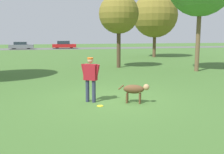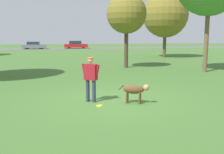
% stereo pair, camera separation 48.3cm
% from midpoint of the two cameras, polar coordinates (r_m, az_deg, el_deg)
% --- Properties ---
extents(ground_plane, '(120.00, 120.00, 0.00)m').
position_cam_midpoint_polar(ground_plane, '(9.60, 0.97, -4.92)').
color(ground_plane, '#426B2D').
extents(far_road_strip, '(120.00, 6.00, 0.01)m').
position_cam_midpoint_polar(far_road_strip, '(46.33, -8.10, 6.18)').
color(far_road_strip, '#5B5B59').
rests_on(far_road_strip, ground_plane).
extents(person, '(0.63, 0.47, 1.57)m').
position_cam_midpoint_polar(person, '(9.12, -3.16, 0.26)').
color(person, '#2D334C').
rests_on(person, ground_plane).
extents(dog, '(1.04, 0.60, 0.68)m').
position_cam_midpoint_polar(dog, '(9.04, 6.61, -2.82)').
color(dog, brown).
rests_on(dog, ground_plane).
extents(frisbee, '(0.22, 0.22, 0.02)m').
position_cam_midpoint_polar(frisbee, '(8.74, -1.18, -6.28)').
color(frisbee, yellow).
rests_on(frisbee, ground_plane).
extents(tree_far_right, '(4.67, 4.67, 6.72)m').
position_cam_midpoint_polar(tree_far_right, '(28.26, 12.05, 13.10)').
color(tree_far_right, brown).
rests_on(tree_far_right, ground_plane).
extents(tree_mid_center, '(2.81, 2.81, 5.22)m').
position_cam_midpoint_polar(tree_mid_center, '(18.88, 3.92, 13.56)').
color(tree_mid_center, '#4C3826').
rests_on(tree_mid_center, ground_plane).
extents(parked_car_grey, '(3.84, 1.84, 1.21)m').
position_cam_midpoint_polar(parked_car_grey, '(46.16, -16.33, 6.62)').
color(parked_car_grey, slate).
rests_on(parked_car_grey, ground_plane).
extents(parked_car_red, '(4.09, 1.92, 1.32)m').
position_cam_midpoint_polar(parked_car_red, '(46.57, -7.59, 6.98)').
color(parked_car_red, red).
rests_on(parked_car_red, ground_plane).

